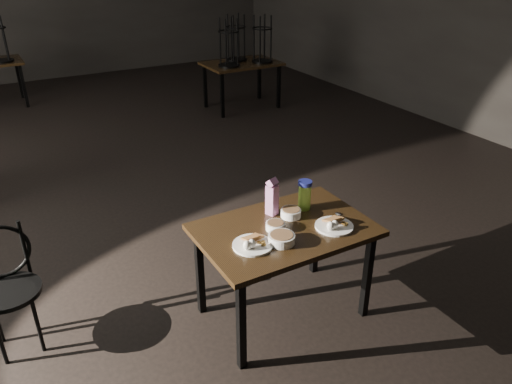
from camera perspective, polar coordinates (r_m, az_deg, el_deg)
main_table at (r=3.51m, az=3.26°, el=-5.17°), size 1.20×0.80×0.75m
plate_left at (r=3.25m, az=-0.39°, el=-5.88°), size 0.27×0.27×0.09m
plate_right at (r=3.50m, az=8.94°, el=-3.69°), size 0.27×0.27×0.09m
bowl_near at (r=3.43m, az=2.23°, el=-3.88°), size 0.13×0.13×0.05m
bowl_far at (r=3.59m, az=4.01°, el=-2.37°), size 0.15×0.15×0.06m
bowl_big at (r=3.29m, az=2.93°, el=-5.33°), size 0.18×0.18×0.06m
juice_carton at (r=3.57m, az=1.85°, el=-0.65°), size 0.09×0.09×0.28m
water_bottle at (r=3.67m, az=5.58°, el=-0.31°), size 0.13×0.13×0.22m
spoon at (r=3.66m, az=9.51°, el=-2.59°), size 0.04×0.18×0.01m
bentwood_chair at (r=3.74m, az=-26.69°, el=-8.96°), size 0.42×0.42×0.88m
bg_table_right at (r=8.33m, az=-1.62°, el=14.75°), size 1.20×0.80×1.48m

